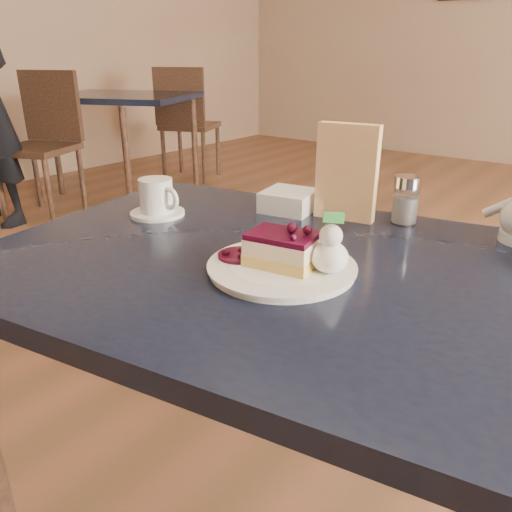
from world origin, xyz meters
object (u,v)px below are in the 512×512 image
Objects in this scene: dessert_plate at (282,268)px; coffee_set at (157,199)px; main_table at (292,299)px; cheesecake_slice at (282,249)px; bg_table_far_left at (129,185)px.

coffee_set is at bearing 168.04° from dessert_plate.
cheesecake_slice is (0.01, -0.05, 0.11)m from main_table.
cheesecake_slice is at bearing -56.61° from bg_table_far_left.
cheesecake_slice is at bearing 90.00° from dessert_plate.
cheesecake_slice is 3.30m from bg_table_far_left.
main_table is 0.41m from coffee_set.
main_table is 0.67× the size of bg_table_far_left.
main_table is at bearing -5.64° from coffee_set.
coffee_set is at bearing 164.51° from main_table.
coffee_set reaches higher than main_table.
cheesecake_slice is 0.95× the size of coffee_set.
dessert_plate is 1.87× the size of coffee_set.
dessert_plate is 1.96× the size of cheesecake_slice.
dessert_plate is 0.41m from coffee_set.
coffee_set is (-0.40, 0.08, 0.03)m from dessert_plate.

